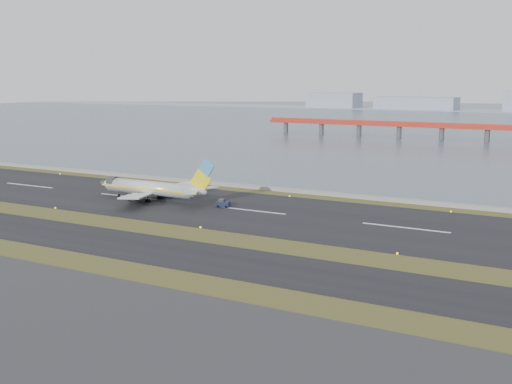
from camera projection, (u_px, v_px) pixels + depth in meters
The scene contains 8 objects.
ground at pixel (181, 235), 136.88m from camera, with size 1000.00×1000.00×0.00m, color #354017.
taxiway_strip at pixel (145, 248), 126.56m from camera, with size 1000.00×18.00×0.10m, color black.
runway_strip at pixel (250, 211), 162.67m from camera, with size 1000.00×45.00×0.10m, color black.
seawall at pixel (301, 191), 188.38m from camera, with size 1000.00×2.50×1.00m, color gray.
bay_water at pixel (507, 120), 532.38m from camera, with size 1400.00×800.00×1.30m, color #465664.
red_pier at pixel (488, 129), 340.96m from camera, with size 260.00×5.00×10.20m.
airliner at pixel (154, 189), 175.21m from camera, with size 38.52×32.89×12.80m.
pushback_tug at pixel (223, 203), 166.76m from camera, with size 3.73×2.61×2.18m.
Camera 1 is at (79.08, -108.45, 32.66)m, focal length 45.00 mm.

